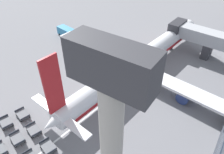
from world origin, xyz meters
name	(u,v)px	position (x,y,z in m)	size (l,w,h in m)	color
ground_plane	(91,55)	(0.00, 0.00, 0.00)	(500.00, 500.00, 0.00)	gray
jet_bridge	(222,46)	(24.76, 13.58, 3.85)	(19.56, 6.35, 6.36)	#B2B5BA
airplane	(138,62)	(12.59, -0.58, 2.99)	(42.38, 44.64, 13.35)	white
service_van	(66,32)	(-11.00, 3.73, 1.26)	(5.35, 3.17, 2.32)	teal
baggage_dolly_row_near_col_b	(0,150)	(5.59, -26.95, 0.47)	(3.22, 2.14, 0.92)	slate
baggage_dolly_row_mid_a_col_a	(6,123)	(2.06, -23.50, 0.47)	(3.22, 2.19, 0.92)	slate
baggage_dolly_row_mid_a_col_b	(17,139)	(6.05, -24.40, 0.47)	(3.22, 2.16, 0.92)	slate
baggage_dolly_row_mid_b_col_a	(23,114)	(2.81, -20.96, 0.47)	(3.22, 2.10, 0.92)	slate
baggage_dolly_row_mid_b_col_b	(34,130)	(6.76, -22.04, 0.47)	(3.22, 2.17, 0.92)	slate
baggage_dolly_row_mid_b_col_c	(48,147)	(10.74, -22.89, 0.47)	(3.22, 2.15, 0.92)	slate
stand_guidance_stripe	(108,100)	(11.93, -10.16, 0.00)	(4.79, 37.63, 0.01)	white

